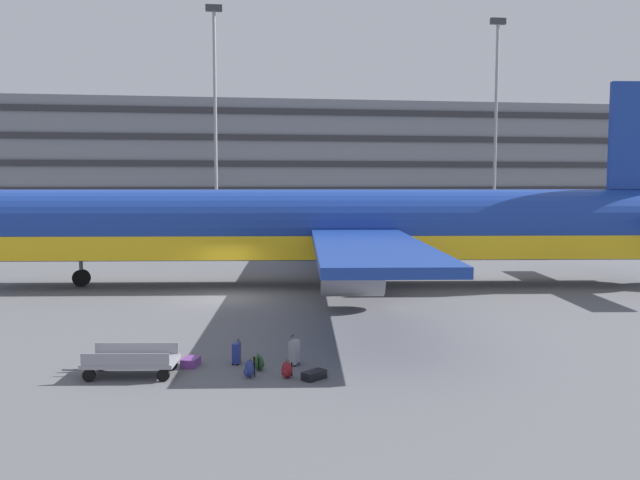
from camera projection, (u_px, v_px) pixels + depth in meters
name	position (u px, v px, depth m)	size (l,w,h in m)	color
ground_plane	(224.00, 298.00, 31.99)	(600.00, 600.00, 0.00)	#5B5B60
terminal_structure	(223.00, 165.00, 85.08)	(138.78, 15.06, 15.33)	slate
airliner	(341.00, 229.00, 35.71)	(41.85, 33.94, 10.91)	navy
light_mast_left	(215.00, 104.00, 72.73)	(1.80, 0.50, 24.62)	gray
light_mast_center_left	(496.00, 110.00, 77.35)	(1.80, 0.50, 24.32)	gray
suitcase_scuffed	(236.00, 353.00, 20.44)	(0.29, 0.42, 0.76)	navy
suitcase_navy	(314.00, 375.00, 18.86)	(0.78, 0.72, 0.24)	black
suitcase_silver	(294.00, 352.00, 20.31)	(0.38, 0.47, 0.91)	gray
suitcase_teal	(191.00, 362.00, 20.18)	(0.61, 0.76, 0.26)	#72388C
backpack_upright	(259.00, 363.00, 19.74)	(0.42, 0.42, 0.52)	#264C26
backpack_orange	(249.00, 369.00, 19.00)	(0.39, 0.42, 0.56)	navy
backpack_black	(287.00, 370.00, 18.97)	(0.42, 0.40, 0.52)	maroon
baggage_cart	(131.00, 361.00, 19.18)	(3.36, 1.63, 0.82)	gray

